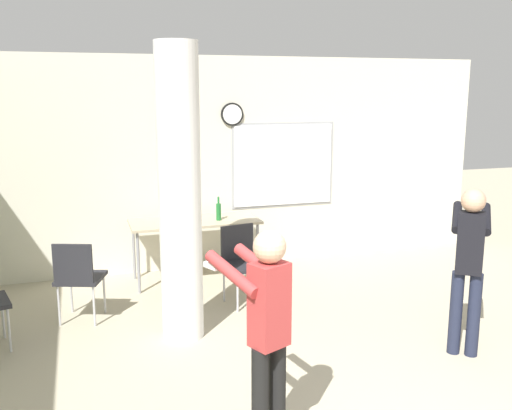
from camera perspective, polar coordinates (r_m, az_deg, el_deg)
The scene contains 8 objects.
wall_back at distance 7.62m, azimuth -4.86°, elevation 4.13°, with size 8.00×0.15×2.80m.
support_pillar at distance 5.37m, azimuth -7.64°, elevation 0.97°, with size 0.40×0.40×2.80m.
folding_table at distance 7.13m, azimuth -6.15°, elevation -1.97°, with size 1.59×0.67×0.78m.
bottle_on_table at distance 7.07m, azimuth -3.75°, elevation -0.63°, with size 0.06×0.06×0.30m.
chair_near_pillar at distance 6.15m, azimuth -17.35°, elevation -6.67°, with size 0.56×0.56×0.87m.
chair_table_front at distance 6.41m, azimuth -1.39°, elevation -5.37°, with size 0.51×0.51×0.87m.
person_playing_front at distance 3.71m, azimuth 1.05°, elevation -11.93°, with size 0.50×0.61×1.53m.
person_playing_side at distance 5.41m, azimuth 20.52°, elevation -5.00°, with size 0.56×0.63×1.53m.
Camera 1 is at (-1.62, -2.32, 2.37)m, focal length 40.00 mm.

